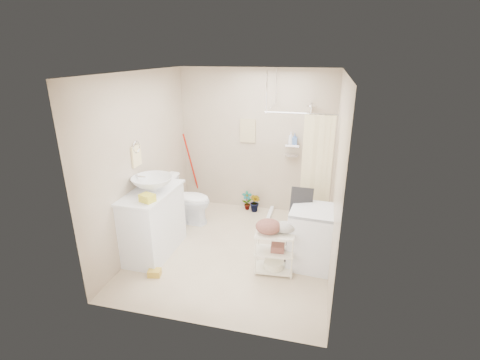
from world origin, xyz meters
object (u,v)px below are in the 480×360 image
object	(u,v)px
laundry_rack	(274,249)
toilet	(187,199)
vanity	(152,222)
washing_machine	(311,237)

from	to	relation	value
laundry_rack	toilet	bearing A→B (deg)	142.05
vanity	laundry_rack	xyz separation A→B (m)	(1.83, -0.07, -0.14)
washing_machine	laundry_rack	world-z (taller)	washing_machine
vanity	toilet	size ratio (longest dim) A/B	1.33
toilet	laundry_rack	size ratio (longest dim) A/B	1.18
vanity	laundry_rack	distance (m)	1.84
toilet	washing_machine	size ratio (longest dim) A/B	0.98
vanity	washing_machine	xyz separation A→B (m)	(2.30, 0.23, -0.07)
washing_machine	laundry_rack	size ratio (longest dim) A/B	1.20
vanity	washing_machine	size ratio (longest dim) A/B	1.31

